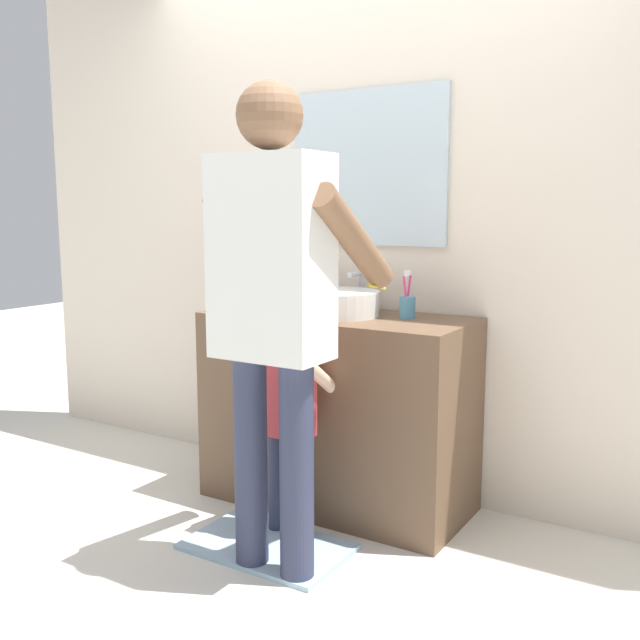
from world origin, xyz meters
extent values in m
plane|color=silver|center=(0.00, 0.00, 0.00)|extent=(14.00, 14.00, 0.00)
cube|color=beige|center=(0.00, 0.62, 1.35)|extent=(4.40, 0.08, 2.70)
cube|color=silver|center=(0.00, 0.57, 1.53)|extent=(0.80, 0.02, 0.71)
cube|color=brown|center=(0.00, 0.30, 0.44)|extent=(1.19, 0.54, 0.88)
cylinder|color=silver|center=(0.00, 0.28, 0.93)|extent=(0.39, 0.39, 0.11)
cylinder|color=beige|center=(0.00, 0.28, 0.94)|extent=(0.32, 0.32, 0.09)
cylinder|color=#B7BABF|center=(0.00, 0.53, 0.97)|extent=(0.03, 0.03, 0.18)
cylinder|color=#B7BABF|center=(0.00, 0.47, 1.05)|extent=(0.02, 0.12, 0.02)
cylinder|color=#B7BABF|center=(-0.07, 0.53, 0.90)|extent=(0.04, 0.04, 0.05)
cylinder|color=#B7BABF|center=(0.07, 0.53, 0.90)|extent=(0.04, 0.04, 0.05)
cylinder|color=#4C8EB2|center=(0.30, 0.38, 0.92)|extent=(0.07, 0.07, 0.09)
cylinder|color=#E5387F|center=(0.30, 0.39, 0.98)|extent=(0.03, 0.02, 0.17)
cube|color=white|center=(0.30, 0.39, 1.07)|extent=(0.01, 0.02, 0.02)
cylinder|color=#E5387F|center=(0.30, 0.36, 0.98)|extent=(0.04, 0.01, 0.17)
cube|color=white|center=(0.30, 0.36, 1.07)|extent=(0.01, 0.02, 0.02)
cylinder|color=#66B2D1|center=(-0.32, 0.32, 0.94)|extent=(0.06, 0.06, 0.13)
cylinder|color=#2D2D2D|center=(-0.32, 0.32, 1.02)|extent=(0.02, 0.02, 0.04)
cube|color=#99B7CC|center=(0.00, -0.25, 0.01)|extent=(0.64, 0.40, 0.02)
cylinder|color=#2D334C|center=(-0.05, -0.11, 0.22)|extent=(0.07, 0.07, 0.43)
cylinder|color=#2D334C|center=(0.05, -0.11, 0.22)|extent=(0.07, 0.07, 0.43)
cube|color=#B7383D|center=(0.00, -0.11, 0.62)|extent=(0.22, 0.12, 0.38)
sphere|color=beige|center=(0.00, -0.11, 0.88)|extent=(0.12, 0.12, 0.12)
cylinder|color=beige|center=(-0.12, -0.01, 0.66)|extent=(0.05, 0.26, 0.21)
cylinder|color=beige|center=(0.12, -0.01, 0.66)|extent=(0.05, 0.26, 0.21)
cylinder|color=#2D334C|center=(0.03, -0.39, 0.41)|extent=(0.12, 0.12, 0.82)
cylinder|color=#2D334C|center=(0.23, -0.39, 0.41)|extent=(0.12, 0.12, 0.82)
cube|color=white|center=(0.13, -0.39, 1.18)|extent=(0.41, 0.23, 0.71)
sphere|color=brown|center=(0.13, -0.39, 1.66)|extent=(0.23, 0.23, 0.23)
cylinder|color=brown|center=(-0.10, -0.20, 1.24)|extent=(0.10, 0.50, 0.39)
cylinder|color=brown|center=(0.35, -0.20, 1.24)|extent=(0.10, 0.50, 0.39)
cylinder|color=yellow|center=(0.35, -0.01, 1.05)|extent=(0.01, 0.14, 0.03)
cube|color=white|center=(0.35, 0.06, 1.06)|extent=(0.01, 0.02, 0.02)
camera|label=1|loc=(1.59, -2.43, 1.35)|focal=40.26mm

